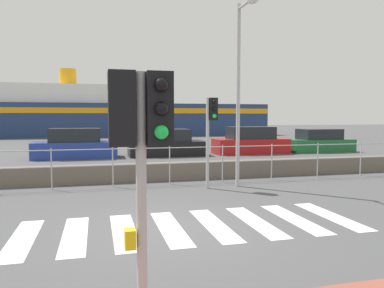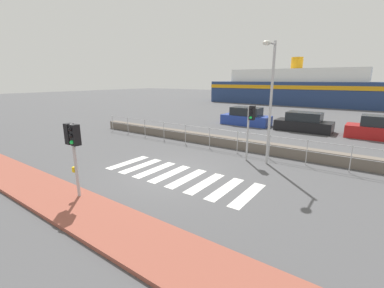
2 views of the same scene
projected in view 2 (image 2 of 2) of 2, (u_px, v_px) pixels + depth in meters
ground_plane at (170, 174)px, 11.12m from camera, size 160.00×160.00×0.00m
sidewalk_brick at (84, 211)px, 7.87m from camera, size 24.00×1.80×0.12m
crosswalk at (178, 176)px, 10.87m from camera, size 6.75×2.40×0.01m
seawall at (230, 142)px, 15.46m from camera, size 22.01×0.55×0.59m
harbor_fence at (223, 136)px, 14.64m from camera, size 19.85×0.04×1.25m
traffic_light_near at (73, 141)px, 8.30m from camera, size 0.58×0.41×2.60m
traffic_light_far at (250, 121)px, 12.45m from camera, size 0.34×0.32×2.76m
streetlamp at (270, 90)px, 11.44m from camera, size 0.32×1.32×5.62m
ferry_boat at (317, 90)px, 39.90m from camera, size 36.01×7.09×7.39m
parked_car_blue at (246, 117)px, 22.99m from camera, size 4.28×1.79×1.57m
parked_car_black at (304, 123)px, 20.26m from camera, size 4.19×1.88×1.49m
parked_car_red at (383, 130)px, 17.40m from camera, size 4.37×1.77×1.59m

